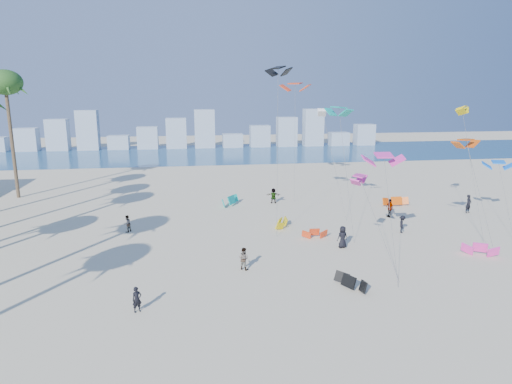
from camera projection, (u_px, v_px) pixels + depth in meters
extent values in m
plane|color=beige|center=(244.00, 361.00, 21.12)|extent=(220.00, 220.00, 0.00)
plane|color=navy|center=(200.00, 154.00, 90.57)|extent=(220.00, 220.00, 0.00)
imported|color=black|center=(137.00, 300.00, 25.70)|extent=(0.66, 0.57, 1.52)
imported|color=gray|center=(244.00, 258.00, 31.86)|extent=(1.00, 0.97, 1.62)
imported|color=black|center=(343.00, 237.00, 36.22)|extent=(0.99, 0.75, 1.81)
imported|color=gray|center=(390.00, 208.00, 45.11)|extent=(0.65, 1.15, 1.85)
imported|color=black|center=(402.00, 224.00, 40.10)|extent=(0.95, 1.17, 1.58)
imported|color=gray|center=(273.00, 196.00, 50.70)|extent=(1.67, 0.82, 1.73)
imported|color=black|center=(469.00, 204.00, 46.60)|extent=(0.83, 0.72, 1.93)
imported|color=gray|center=(127.00, 224.00, 40.30)|extent=(0.91, 0.95, 1.54)
cylinder|color=#595959|center=(379.00, 227.00, 30.94)|extent=(1.59, 4.09, 6.51)
cylinder|color=#595959|center=(346.00, 172.00, 39.21)|extent=(0.19, 5.84, 10.95)
cylinder|color=#595959|center=(480.00, 197.00, 34.82)|extent=(1.79, 2.59, 8.72)
cylinder|color=#595959|center=(277.00, 152.00, 39.10)|extent=(0.60, 3.11, 14.39)
cylinder|color=#595959|center=(334.00, 163.00, 45.31)|extent=(1.30, 5.26, 10.60)
cylinder|color=#595959|center=(506.00, 199.00, 40.32)|extent=(1.72, 5.29, 5.89)
cylinder|color=#595959|center=(295.00, 141.00, 52.85)|extent=(1.17, 5.69, 13.30)
cylinder|color=#595959|center=(472.00, 172.00, 39.27)|extent=(0.34, 5.51, 10.96)
cylinder|color=#595959|center=(391.00, 219.00, 30.24)|extent=(0.40, 4.26, 8.04)
cylinder|color=brown|center=(12.00, 141.00, 52.08)|extent=(0.40, 0.40, 13.35)
ellipsoid|color=#28511C|center=(5.00, 82.00, 50.61)|extent=(3.80, 3.80, 2.85)
cube|color=#9EADBF|center=(27.00, 139.00, 94.49)|extent=(4.40, 3.00, 4.80)
cube|color=#9EADBF|center=(58.00, 135.00, 95.19)|extent=(4.40, 3.00, 6.60)
cube|color=#9EADBF|center=(88.00, 130.00, 95.89)|extent=(4.40, 3.00, 8.40)
cube|color=#9EADBF|center=(119.00, 142.00, 97.39)|extent=(4.40, 3.00, 3.00)
cube|color=#9EADBF|center=(148.00, 138.00, 98.09)|extent=(4.40, 3.00, 4.80)
cube|color=#9EADBF|center=(176.00, 133.00, 98.79)|extent=(4.40, 3.00, 6.60)
cube|color=#9EADBF|center=(205.00, 129.00, 99.49)|extent=(4.40, 3.00, 8.40)
cube|color=#9EADBF|center=(233.00, 140.00, 100.99)|extent=(4.40, 3.00, 3.00)
cube|color=#9EADBF|center=(260.00, 136.00, 101.69)|extent=(4.40, 3.00, 4.80)
cube|color=#9EADBF|center=(287.00, 132.00, 102.39)|extent=(4.40, 3.00, 6.60)
cube|color=#9EADBF|center=(313.00, 127.00, 103.09)|extent=(4.40, 3.00, 8.40)
cube|color=#9EADBF|center=(339.00, 139.00, 104.58)|extent=(4.40, 3.00, 3.00)
cube|color=#9EADBF|center=(364.00, 134.00, 105.28)|extent=(4.40, 3.00, 4.80)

